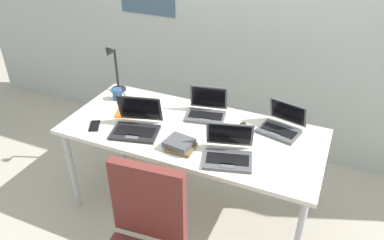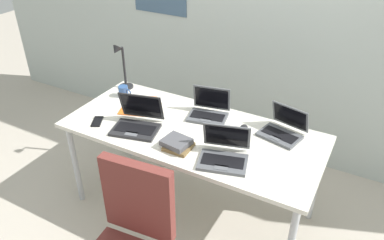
% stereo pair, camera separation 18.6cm
% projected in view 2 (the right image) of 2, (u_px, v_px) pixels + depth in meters
% --- Properties ---
extents(ground_plane, '(12.00, 12.00, 0.00)m').
position_uv_depth(ground_plane, '(192.00, 207.00, 2.99)').
color(ground_plane, '#B7AD9E').
extents(wall_back, '(6.00, 0.13, 2.60)m').
position_uv_depth(wall_back, '(255.00, 10.00, 3.13)').
color(wall_back, '#B2BCB7').
rests_on(wall_back, ground_plane).
extents(desk, '(1.80, 0.80, 0.74)m').
position_uv_depth(desk, '(192.00, 137.00, 2.63)').
color(desk, silver).
rests_on(desk, ground_plane).
extents(desk_lamp, '(0.12, 0.18, 0.40)m').
position_uv_depth(desk_lamp, '(121.00, 67.00, 3.03)').
color(desk_lamp, black).
rests_on(desk_lamp, desk).
extents(laptop_back_left, '(0.31, 0.27, 0.21)m').
position_uv_depth(laptop_back_left, '(209.00, 111.00, 2.74)').
color(laptop_back_left, '#515459').
rests_on(laptop_back_left, desk).
extents(laptop_far_corner, '(0.37, 0.35, 0.23)m').
position_uv_depth(laptop_far_corner, '(137.00, 122.00, 2.60)').
color(laptop_far_corner, '#232326').
rests_on(laptop_far_corner, desk).
extents(laptop_near_mouse, '(0.36, 0.34, 0.21)m').
position_uv_depth(laptop_near_mouse, '(224.00, 154.00, 2.29)').
color(laptop_near_mouse, '#515459').
rests_on(laptop_near_mouse, desk).
extents(laptop_front_left, '(0.32, 0.30, 0.20)m').
position_uv_depth(laptop_front_left, '(283.00, 130.00, 2.53)').
color(laptop_front_left, '#515459').
rests_on(laptop_front_left, desk).
extents(computer_mouse, '(0.08, 0.11, 0.03)m').
position_uv_depth(computer_mouse, '(244.00, 128.00, 2.59)').
color(computer_mouse, black).
rests_on(computer_mouse, desk).
extents(cell_phone, '(0.12, 0.15, 0.01)m').
position_uv_depth(cell_phone, '(97.00, 121.00, 2.69)').
color(cell_phone, black).
rests_on(cell_phone, desk).
extents(pill_bottle, '(0.04, 0.04, 0.08)m').
position_uv_depth(pill_bottle, '(160.00, 105.00, 2.82)').
color(pill_bottle, gold).
rests_on(pill_bottle, desk).
extents(book_stack, '(0.19, 0.17, 0.06)m').
position_uv_depth(book_stack, '(177.00, 144.00, 2.41)').
color(book_stack, brown).
rests_on(book_stack, desk).
extents(paper_folder_by_keyboard, '(0.32, 0.37, 0.01)m').
position_uv_depth(paper_folder_by_keyboard, '(138.00, 105.00, 2.89)').
color(paper_folder_by_keyboard, orange).
rests_on(paper_folder_by_keyboard, desk).
extents(coffee_mug, '(0.11, 0.08, 0.09)m').
position_uv_depth(coffee_mug, '(124.00, 91.00, 3.00)').
color(coffee_mug, '#2D518C').
rests_on(coffee_mug, desk).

